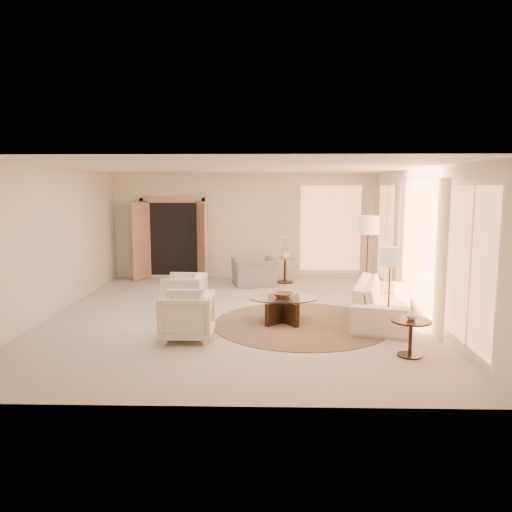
{
  "coord_description": "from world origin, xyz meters",
  "views": [
    {
      "loc": [
        0.64,
        -9.33,
        2.47
      ],
      "look_at": [
        0.4,
        0.4,
        1.1
      ],
      "focal_mm": 35.0,
      "sensor_mm": 36.0,
      "label": 1
    }
  ],
  "objects_px": {
    "sofa": "(384,301)",
    "floor_lamp_far": "(390,261)",
    "armchair_right": "(187,314)",
    "coffee_table": "(283,307)",
    "end_table": "(411,331)",
    "accent_chair": "(255,268)",
    "armchair_left": "(184,290)",
    "side_table": "(285,268)",
    "end_vase": "(412,315)",
    "bowl": "(283,295)",
    "floor_lamp_near": "(368,229)",
    "side_vase": "(285,254)"
  },
  "relations": [
    {
      "from": "sofa",
      "to": "side_vase",
      "type": "bearing_deg",
      "value": 40.9
    },
    {
      "from": "bowl",
      "to": "coffee_table",
      "type": "bearing_deg",
      "value": 26.57
    },
    {
      "from": "floor_lamp_near",
      "to": "side_vase",
      "type": "distance_m",
      "value": 2.85
    },
    {
      "from": "floor_lamp_near",
      "to": "bowl",
      "type": "height_order",
      "value": "floor_lamp_near"
    },
    {
      "from": "sofa",
      "to": "floor_lamp_far",
      "type": "distance_m",
      "value": 1.42
    },
    {
      "from": "armchair_left",
      "to": "accent_chair",
      "type": "distance_m",
      "value": 2.84
    },
    {
      "from": "side_table",
      "to": "bowl",
      "type": "height_order",
      "value": "side_table"
    },
    {
      "from": "accent_chair",
      "to": "bowl",
      "type": "xyz_separation_m",
      "value": [
        0.61,
        -3.36,
        0.05
      ]
    },
    {
      "from": "armchair_right",
      "to": "floor_lamp_near",
      "type": "bearing_deg",
      "value": 127.69
    },
    {
      "from": "armchair_right",
      "to": "side_vase",
      "type": "distance_m",
      "value": 5.15
    },
    {
      "from": "end_vase",
      "to": "coffee_table",
      "type": "bearing_deg",
      "value": 134.98
    },
    {
      "from": "floor_lamp_near",
      "to": "end_vase",
      "type": "height_order",
      "value": "floor_lamp_near"
    },
    {
      "from": "coffee_table",
      "to": "side_table",
      "type": "xyz_separation_m",
      "value": [
        0.16,
        3.77,
        0.09
      ]
    },
    {
      "from": "side_vase",
      "to": "coffee_table",
      "type": "bearing_deg",
      "value": -92.44
    },
    {
      "from": "side_table",
      "to": "floor_lamp_near",
      "type": "bearing_deg",
      "value": -52.24
    },
    {
      "from": "sofa",
      "to": "floor_lamp_far",
      "type": "bearing_deg",
      "value": -173.58
    },
    {
      "from": "side_table",
      "to": "floor_lamp_near",
      "type": "relative_size",
      "value": 0.34
    },
    {
      "from": "accent_chair",
      "to": "coffee_table",
      "type": "xyz_separation_m",
      "value": [
        0.61,
        -3.36,
        -0.17
      ]
    },
    {
      "from": "side_table",
      "to": "armchair_left",
      "type": "bearing_deg",
      "value": -125.93
    },
    {
      "from": "accent_chair",
      "to": "side_table",
      "type": "xyz_separation_m",
      "value": [
        0.77,
        0.41,
        -0.07
      ]
    },
    {
      "from": "armchair_right",
      "to": "accent_chair",
      "type": "relative_size",
      "value": 0.81
    },
    {
      "from": "accent_chair",
      "to": "floor_lamp_far",
      "type": "distance_m",
      "value": 4.9
    },
    {
      "from": "side_vase",
      "to": "floor_lamp_near",
      "type": "bearing_deg",
      "value": -52.24
    },
    {
      "from": "armchair_right",
      "to": "coffee_table",
      "type": "xyz_separation_m",
      "value": [
        1.59,
        1.06,
        -0.13
      ]
    },
    {
      "from": "coffee_table",
      "to": "end_vase",
      "type": "bearing_deg",
      "value": -45.02
    },
    {
      "from": "armchair_right",
      "to": "end_table",
      "type": "relative_size",
      "value": 1.46
    },
    {
      "from": "coffee_table",
      "to": "end_vase",
      "type": "distance_m",
      "value": 2.57
    },
    {
      "from": "floor_lamp_far",
      "to": "bowl",
      "type": "height_order",
      "value": "floor_lamp_far"
    },
    {
      "from": "end_table",
      "to": "side_table",
      "type": "height_order",
      "value": "side_table"
    },
    {
      "from": "end_table",
      "to": "bowl",
      "type": "relative_size",
      "value": 1.62
    },
    {
      "from": "armchair_right",
      "to": "coffee_table",
      "type": "bearing_deg",
      "value": 123.36
    },
    {
      "from": "floor_lamp_near",
      "to": "coffee_table",
      "type": "bearing_deg",
      "value": -138.54
    },
    {
      "from": "side_table",
      "to": "end_vase",
      "type": "distance_m",
      "value": 5.82
    },
    {
      "from": "accent_chair",
      "to": "armchair_left",
      "type": "bearing_deg",
      "value": 47.83
    },
    {
      "from": "sofa",
      "to": "accent_chair",
      "type": "xyz_separation_m",
      "value": [
        -2.47,
        3.17,
        0.09
      ]
    },
    {
      "from": "sofa",
      "to": "floor_lamp_far",
      "type": "relative_size",
      "value": 1.66
    },
    {
      "from": "accent_chair",
      "to": "end_table",
      "type": "bearing_deg",
      "value": 101.05
    },
    {
      "from": "floor_lamp_far",
      "to": "coffee_table",
      "type": "bearing_deg",
      "value": 152.52
    },
    {
      "from": "end_vase",
      "to": "armchair_right",
      "type": "bearing_deg",
      "value": 167.62
    },
    {
      "from": "armchair_left",
      "to": "bowl",
      "type": "height_order",
      "value": "armchair_left"
    },
    {
      "from": "armchair_left",
      "to": "side_vase",
      "type": "height_order",
      "value": "side_vase"
    },
    {
      "from": "floor_lamp_far",
      "to": "end_table",
      "type": "bearing_deg",
      "value": -83.24
    },
    {
      "from": "accent_chair",
      "to": "end_table",
      "type": "xyz_separation_m",
      "value": [
        2.41,
        -5.17,
        -0.08
      ]
    },
    {
      "from": "end_table",
      "to": "end_vase",
      "type": "bearing_deg",
      "value": 0.0
    },
    {
      "from": "end_table",
      "to": "end_vase",
      "type": "relative_size",
      "value": 3.59
    },
    {
      "from": "floor_lamp_far",
      "to": "end_vase",
      "type": "xyz_separation_m",
      "value": [
        0.11,
        -0.92,
        -0.65
      ]
    },
    {
      "from": "end_table",
      "to": "side_vase",
      "type": "xyz_separation_m",
      "value": [
        -1.64,
        5.58,
        0.37
      ]
    },
    {
      "from": "coffee_table",
      "to": "bowl",
      "type": "xyz_separation_m",
      "value": [
        -0.0,
        -0.0,
        0.21
      ]
    },
    {
      "from": "bowl",
      "to": "floor_lamp_near",
      "type": "bearing_deg",
      "value": 41.46
    },
    {
      "from": "bowl",
      "to": "end_vase",
      "type": "xyz_separation_m",
      "value": [
        1.8,
        -1.81,
        0.12
      ]
    }
  ]
}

